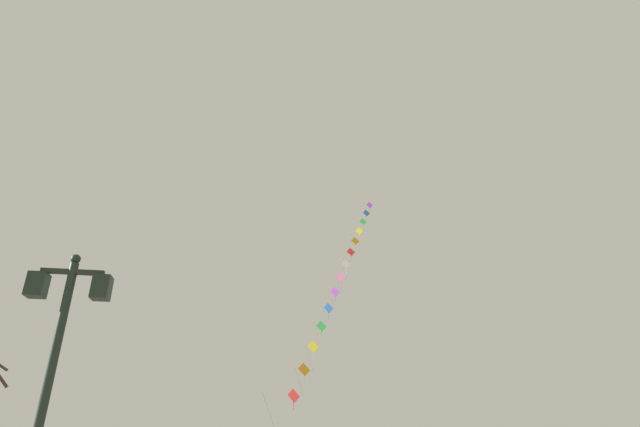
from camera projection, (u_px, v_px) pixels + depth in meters
twin_lantern_lamp_post at (59, 336)px, 7.66m from camera, size 1.29×0.28×4.47m
kite_train at (340, 278)px, 25.81m from camera, size 8.03×13.59×17.01m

